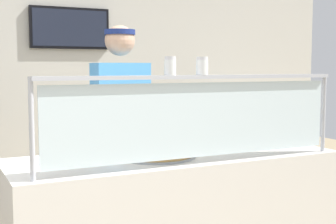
% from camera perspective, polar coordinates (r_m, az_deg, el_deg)
% --- Properties ---
extents(shop_rear_unit, '(6.36, 0.13, 2.70)m').
position_cam_1_polar(shop_rear_unit, '(4.97, -11.51, 3.99)').
color(shop_rear_unit, beige).
rests_on(shop_rear_unit, ground).
extents(sneeze_guard, '(1.79, 0.06, 0.48)m').
position_cam_1_polar(sneeze_guard, '(2.54, 3.88, 0.40)').
color(sneeze_guard, '#B2B5BC').
rests_on(sneeze_guard, serving_counter).
extents(pizza_tray, '(0.46, 0.46, 0.04)m').
position_cam_1_polar(pizza_tray, '(2.76, -1.44, -5.10)').
color(pizza_tray, '#9EA0A8').
rests_on(pizza_tray, serving_counter).
extents(pizza_server, '(0.08, 0.28, 0.01)m').
position_cam_1_polar(pizza_server, '(2.75, -0.80, -4.68)').
color(pizza_server, '#ADAFB7').
rests_on(pizza_server, pizza_tray).
extents(parmesan_shaker, '(0.06, 0.06, 0.10)m').
position_cam_1_polar(parmesan_shaker, '(2.44, 0.26, 5.43)').
color(parmesan_shaker, white).
rests_on(parmesan_shaker, sneeze_guard).
extents(pepper_flake_shaker, '(0.06, 0.06, 0.10)m').
position_cam_1_polar(pepper_flake_shaker, '(2.53, 4.13, 5.42)').
color(pepper_flake_shaker, white).
rests_on(pepper_flake_shaker, sneeze_guard).
extents(worker_figure, '(0.41, 0.50, 1.76)m').
position_cam_1_polar(worker_figure, '(3.37, -5.61, -2.54)').
color(worker_figure, '#23232D').
rests_on(worker_figure, ground).
extents(prep_shelf, '(0.70, 0.55, 0.87)m').
position_cam_1_polar(prep_shelf, '(5.38, 8.84, -5.74)').
color(prep_shelf, '#B7BABF').
rests_on(prep_shelf, ground).
extents(pizza_box_stack, '(0.50, 0.49, 0.13)m').
position_cam_1_polar(pizza_box_stack, '(5.31, 8.94, -0.43)').
color(pizza_box_stack, silver).
rests_on(pizza_box_stack, prep_shelf).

